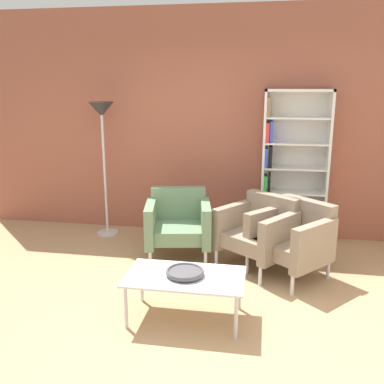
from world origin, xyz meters
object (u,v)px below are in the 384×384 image
(coffee_table_low, at_px, (185,279))
(decorative_bowl, at_px, (185,272))
(armchair_corner_red, at_px, (178,223))
(armchair_spare_guest, at_px, (293,237))
(armchair_near_window, at_px, (259,231))
(floor_lamp_torchiere, at_px, (102,125))
(bookshelf_tall, at_px, (290,168))

(coffee_table_low, height_order, decorative_bowl, decorative_bowl)
(armchair_corner_red, relative_size, armchair_spare_guest, 0.87)
(decorative_bowl, bearing_deg, armchair_near_window, 63.50)
(armchair_near_window, bearing_deg, decorative_bowl, -80.10)
(armchair_corner_red, relative_size, floor_lamp_torchiere, 0.47)
(coffee_table_low, bearing_deg, armchair_spare_guest, 48.02)
(decorative_bowl, distance_m, armchair_near_window, 1.33)
(coffee_table_low, height_order, armchair_corner_red, armchair_corner_red)
(armchair_corner_red, bearing_deg, decorative_bowl, -86.67)
(armchair_corner_red, bearing_deg, coffee_table_low, -86.67)
(decorative_bowl, bearing_deg, coffee_table_low, 180.00)
(decorative_bowl, xyz_separation_m, armchair_near_window, (0.60, 1.19, -0.02))
(bookshelf_tall, relative_size, armchair_corner_red, 2.31)
(armchair_near_window, bearing_deg, coffee_table_low, -80.10)
(armchair_spare_guest, bearing_deg, bookshelf_tall, 132.05)
(coffee_table_low, distance_m, armchair_corner_red, 1.36)
(armchair_near_window, relative_size, armchair_spare_guest, 1.00)
(armchair_corner_red, bearing_deg, bookshelf_tall, 21.03)
(armchair_spare_guest, height_order, floor_lamp_torchiere, floor_lamp_torchiere)
(decorative_bowl, xyz_separation_m, floor_lamp_torchiere, (-1.42, 1.92, 1.01))
(coffee_table_low, height_order, floor_lamp_torchiere, floor_lamp_torchiere)
(decorative_bowl, height_order, armchair_corner_red, armchair_corner_red)
(armchair_near_window, distance_m, floor_lamp_torchiere, 2.38)
(coffee_table_low, bearing_deg, floor_lamp_torchiere, 126.61)
(coffee_table_low, height_order, armchair_spare_guest, armchair_spare_guest)
(floor_lamp_torchiere, bearing_deg, coffee_table_low, -53.39)
(coffee_table_low, distance_m, floor_lamp_torchiere, 2.62)
(bookshelf_tall, xyz_separation_m, armchair_corner_red, (-1.27, -0.78, -0.53))
(armchair_corner_red, relative_size, armchair_near_window, 0.87)
(coffee_table_low, bearing_deg, bookshelf_tall, 65.88)
(decorative_bowl, distance_m, floor_lamp_torchiere, 2.59)
(armchair_near_window, bearing_deg, floor_lamp_torchiere, -163.30)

